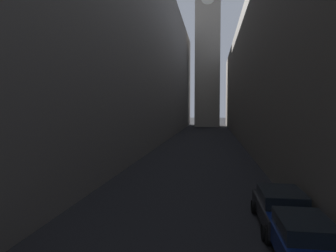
% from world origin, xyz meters
% --- Properties ---
extents(ground_plane, '(264.00, 264.00, 0.00)m').
position_xyz_m(ground_plane, '(0.00, 48.00, 0.00)').
color(ground_plane, black).
extents(building_block_left, '(15.30, 108.00, 25.54)m').
position_xyz_m(building_block_left, '(-13.15, 50.00, 12.77)').
color(building_block_left, slate).
rests_on(building_block_left, ground).
extents(building_block_right, '(14.76, 108.00, 18.94)m').
position_xyz_m(building_block_right, '(12.88, 50.00, 9.47)').
color(building_block_right, '#60594F').
rests_on(building_block_right, ground).
extents(clock_tower, '(7.48, 7.48, 61.44)m').
position_xyz_m(clock_tower, '(0.00, 94.63, 32.03)').
color(clock_tower, '#9E9384').
rests_on(clock_tower, ground).
extents(parked_car_right_third, '(1.92, 4.22, 1.49)m').
position_xyz_m(parked_car_right_third, '(4.40, 17.46, 0.79)').
color(parked_car_right_third, navy).
rests_on(parked_car_right_third, ground).
extents(parked_car_right_far, '(2.06, 4.50, 1.51)m').
position_xyz_m(parked_car_right_far, '(4.40, 20.73, 0.79)').
color(parked_car_right_far, black).
rests_on(parked_car_right_far, ground).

